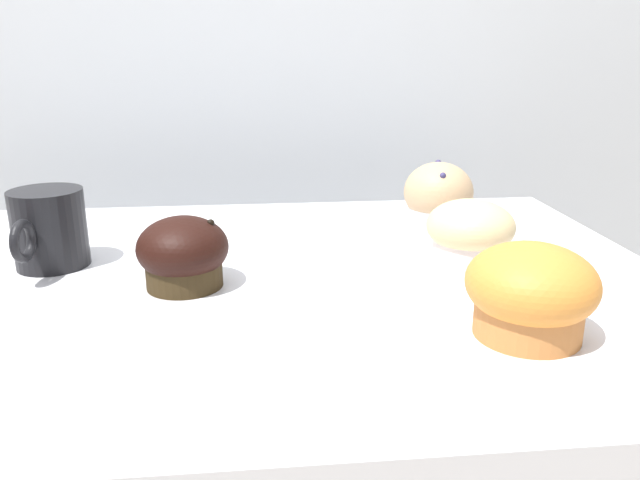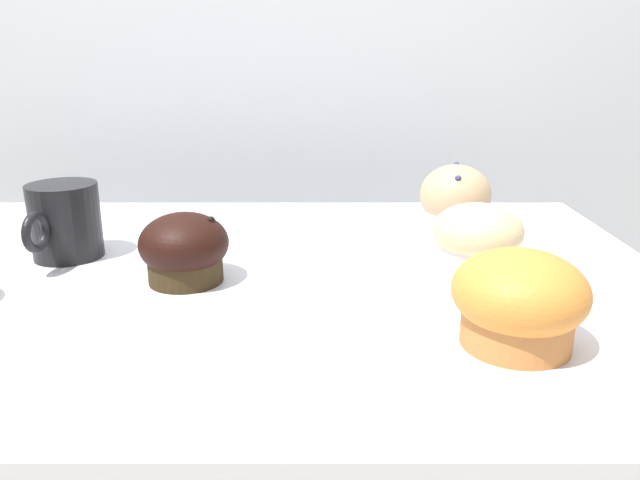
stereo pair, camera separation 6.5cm
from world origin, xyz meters
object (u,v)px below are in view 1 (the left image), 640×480
Objects in this scene: muffin_front_right at (470,233)px; coffee_cup at (49,227)px; muffin_back_right at (183,254)px; muffin_front_left at (530,292)px; muffin_back_left at (438,197)px.

muffin_front_right is 0.47m from coffee_cup.
muffin_back_right is at bearing -26.81° from coffee_cup.
coffee_cup is (-0.47, 0.04, 0.01)m from muffin_front_right.
muffin_front_left is at bearing -26.07° from coffee_cup.
muffin_front_left is 1.12× the size of muffin_front_right.
muffin_back_left is 0.49m from coffee_cup.
coffee_cup reaches higher than muffin_back_right.
coffee_cup reaches higher than muffin_front_right.
muffin_back_right is at bearing -149.60° from muffin_back_left.
muffin_front_left is at bearing -93.34° from muffin_front_right.
muffin_back_left is 0.37m from muffin_back_right.
muffin_back_right is 0.94× the size of muffin_front_right.
muffin_back_right is at bearing -173.05° from muffin_front_right.
coffee_cup is at bearing 175.16° from muffin_front_right.
coffee_cup is (-0.48, -0.11, 0.00)m from muffin_back_left.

